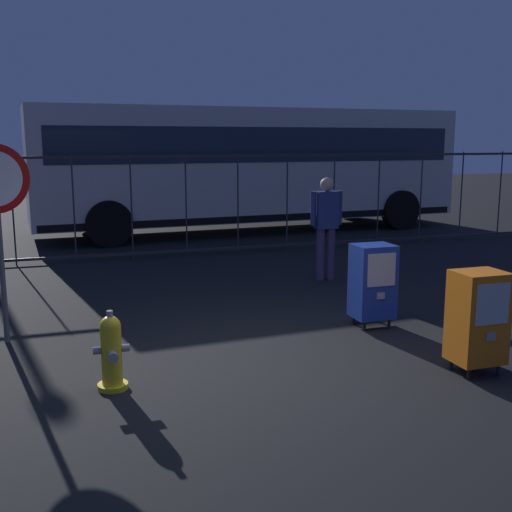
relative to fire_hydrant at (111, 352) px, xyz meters
The scene contains 7 objects.
ground_plane 1.59m from the fire_hydrant, ahead, with size 60.00×60.00×0.00m, color black.
fire_hydrant is the anchor object (origin of this frame).
newspaper_box_primary 3.39m from the fire_hydrant, 17.38° to the left, with size 0.48×0.42×1.02m.
newspaper_box_secondary 3.51m from the fire_hydrant, 11.60° to the right, with size 0.48×0.42×1.02m.
pedestrian 5.25m from the fire_hydrant, 43.58° to the left, with size 0.55×0.22×1.67m.
fence_barrier 6.64m from the fire_hydrant, 76.49° to the left, with size 18.03×0.04×2.00m.
bus_near 10.46m from the fire_hydrant, 65.40° to the left, with size 10.62×3.24×3.00m.
Camera 1 is at (-2.00, -5.76, 2.27)m, focal length 43.88 mm.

